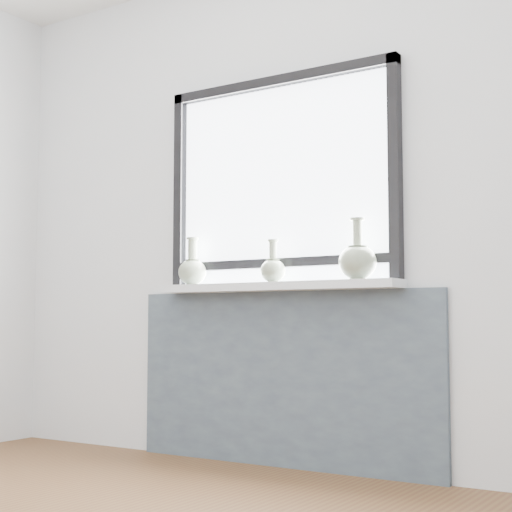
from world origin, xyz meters
The scene contains 7 objects.
back_wall centered at (0.00, 1.81, 1.30)m, with size 3.60×0.02×2.60m, color silver.
apron_panel centered at (0.00, 1.78, 0.43)m, with size 1.70×0.03×0.86m, color #4E5E68.
windowsill centered at (0.00, 1.71, 0.88)m, with size 1.32×0.18×0.04m, color silver.
window centered at (0.00, 1.77, 1.44)m, with size 1.30×0.06×1.05m.
vase_a centered at (-0.50, 1.70, 0.98)m, with size 0.15×0.15×0.25m.
vase_b centered at (0.01, 1.69, 0.97)m, with size 0.12×0.12×0.21m.
vase_c centered at (0.46, 1.70, 0.99)m, with size 0.18×0.18×0.29m.
Camera 1 is at (2.01, -1.57, 0.71)m, focal length 55.00 mm.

